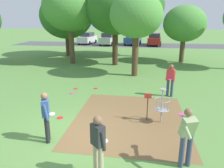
% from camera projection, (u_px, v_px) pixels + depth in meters
% --- Properties ---
extents(ground_plane, '(160.00, 160.00, 0.00)m').
position_uv_depth(ground_plane, '(71.00, 136.00, 7.61)').
color(ground_plane, '#5B8942').
extents(dirt_tee_pad, '(4.50, 5.36, 0.01)m').
position_uv_depth(dirt_tee_pad, '(130.00, 119.00, 8.96)').
color(dirt_tee_pad, brown).
rests_on(dirt_tee_pad, ground).
extents(disc_golf_basket, '(0.98, 0.58, 1.39)m').
position_uv_depth(disc_golf_basket, '(160.00, 104.00, 8.46)').
color(disc_golf_basket, '#9E9EA3').
rests_on(disc_golf_basket, ground).
extents(player_foreground_watching, '(0.44, 0.50, 1.71)m').
position_uv_depth(player_foreground_watching, '(46.00, 114.00, 7.07)').
color(player_foreground_watching, '#232328').
rests_on(player_foreground_watching, ground).
extents(player_throwing, '(0.47, 1.17, 1.71)m').
position_uv_depth(player_throwing, '(187.00, 134.00, 5.83)').
color(player_throwing, '#384260').
rests_on(player_throwing, ground).
extents(player_waiting_left, '(0.50, 0.45, 1.71)m').
position_uv_depth(player_waiting_left, '(171.00, 79.00, 11.28)').
color(player_waiting_left, '#384260').
rests_on(player_waiting_left, ground).
extents(player_waiting_right, '(0.46, 0.45, 1.71)m').
position_uv_depth(player_waiting_right, '(98.00, 143.00, 5.44)').
color(player_waiting_right, tan).
rests_on(player_waiting_right, ground).
extents(frisbee_near_basket, '(0.26, 0.26, 0.02)m').
position_uv_depth(frisbee_near_basket, '(60.00, 118.00, 9.03)').
color(frisbee_near_basket, red).
rests_on(frisbee_near_basket, ground).
extents(frisbee_by_tee, '(0.24, 0.24, 0.02)m').
position_uv_depth(frisbee_by_tee, '(76.00, 89.00, 12.76)').
color(frisbee_by_tee, red).
rests_on(frisbee_by_tee, ground).
extents(frisbee_mid_grass, '(0.21, 0.21, 0.02)m').
position_uv_depth(frisbee_mid_grass, '(72.00, 93.00, 11.94)').
color(frisbee_mid_grass, '#E53D99').
rests_on(frisbee_mid_grass, ground).
extents(frisbee_far_right, '(0.24, 0.24, 0.02)m').
position_uv_depth(frisbee_far_right, '(96.00, 88.00, 12.81)').
color(frisbee_far_right, red).
rests_on(frisbee_far_right, ground).
extents(tree_near_left, '(3.76, 3.76, 5.11)m').
position_uv_depth(tree_near_left, '(185.00, 24.00, 19.40)').
color(tree_near_left, brown).
rests_on(tree_near_left, ground).
extents(tree_near_right, '(5.44, 5.44, 7.53)m').
position_uv_depth(tree_near_right, '(138.00, 6.00, 22.20)').
color(tree_near_right, brown).
rests_on(tree_near_right, ground).
extents(tree_mid_left, '(5.53, 5.53, 6.53)m').
position_uv_depth(tree_mid_left, '(66.00, 16.00, 22.97)').
color(tree_mid_left, '#4C3823').
rests_on(tree_mid_left, ground).
extents(tree_mid_right, '(4.99, 4.99, 6.85)m').
position_uv_depth(tree_mid_right, '(115.00, 9.00, 18.02)').
color(tree_mid_right, '#422D1E').
rests_on(tree_mid_right, ground).
extents(tree_far_left, '(4.68, 4.68, 6.83)m').
position_uv_depth(tree_far_left, '(70.00, 8.00, 18.66)').
color(tree_far_left, brown).
rests_on(tree_far_left, ground).
extents(tree_far_right, '(3.57, 3.57, 5.68)m').
position_uv_depth(tree_far_right, '(136.00, 16.00, 14.52)').
color(tree_far_right, '#4C3823').
rests_on(tree_far_right, ground).
extents(parking_lot_strip, '(36.00, 6.00, 0.01)m').
position_uv_depth(parking_lot_strip, '(129.00, 45.00, 33.84)').
color(parking_lot_strip, '#4C4C51').
rests_on(parking_lot_strip, ground).
extents(parked_car_leftmost, '(2.42, 4.41, 1.84)m').
position_uv_depth(parked_car_leftmost, '(87.00, 38.00, 34.79)').
color(parked_car_leftmost, silver).
rests_on(parked_car_leftmost, ground).
extents(parked_car_center_left, '(2.40, 4.41, 1.84)m').
position_uv_depth(parked_car_center_left, '(108.00, 39.00, 33.51)').
color(parked_car_center_left, '#B2B7BC').
rests_on(parked_car_center_left, ground).
extents(parked_car_center_right, '(2.61, 4.48, 1.84)m').
position_uv_depth(parked_car_center_right, '(133.00, 39.00, 33.75)').
color(parked_car_center_right, '#2D4784').
rests_on(parked_car_center_right, ground).
extents(parked_car_rightmost, '(2.26, 4.35, 1.84)m').
position_uv_depth(parked_car_rightmost, '(155.00, 39.00, 32.86)').
color(parked_car_rightmost, maroon).
rests_on(parked_car_rightmost, ground).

